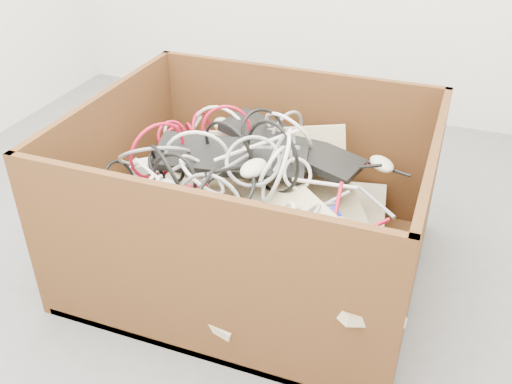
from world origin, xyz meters
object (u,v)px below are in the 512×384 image
(cardboard_box, at_px, (250,230))
(power_strip_left, at_px, (169,162))
(power_strip_right, at_px, (195,207))
(vga_plug, at_px, (332,214))

(cardboard_box, relative_size, power_strip_left, 3.93)
(power_strip_right, xyz_separation_m, vga_plug, (0.41, 0.07, 0.03))
(power_strip_left, bearing_deg, vga_plug, -24.96)
(cardboard_box, bearing_deg, vga_plug, -22.20)
(cardboard_box, bearing_deg, power_strip_right, -119.12)
(power_strip_left, xyz_separation_m, power_strip_right, (0.20, -0.21, -0.01))
(power_strip_left, relative_size, vga_plug, 6.27)
(power_strip_left, height_order, vga_plug, power_strip_left)
(cardboard_box, distance_m, power_strip_right, 0.29)
(power_strip_left, bearing_deg, power_strip_right, -58.47)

